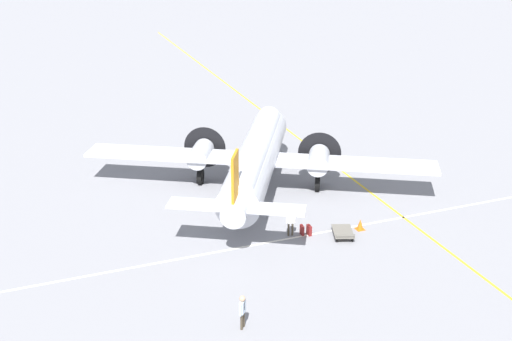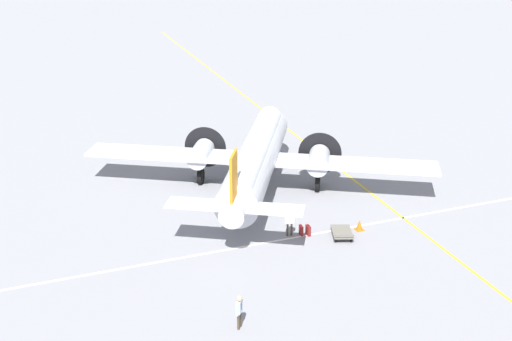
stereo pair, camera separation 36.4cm
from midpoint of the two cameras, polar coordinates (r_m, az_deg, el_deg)
ground_plane at (r=42.08m, az=-0.25°, el=-2.07°), size 300.00×300.00×0.00m
apron_line_eastwest at (r=44.86m, az=8.29°, el=-0.70°), size 120.00×0.16×0.01m
apron_line_northsouth at (r=36.75m, az=3.30°, el=-5.94°), size 0.16×120.00×0.01m
airliner_main at (r=41.50m, az=-0.17°, el=1.31°), size 16.54×21.42×5.71m
crew_foreground at (r=28.90m, az=-1.58°, el=-12.16°), size 0.45×0.41×1.68m
passenger_boarding at (r=36.47m, az=2.81°, el=-4.38°), size 0.26×0.56×1.65m
suitcase_near_door at (r=36.93m, az=4.46°, el=-5.30°), size 0.43×0.17×0.64m
suitcase_upright_spare at (r=36.90m, az=3.83°, el=-5.30°), size 0.39×0.12×0.64m
baggage_cart at (r=36.98m, az=7.45°, el=-5.44°), size 2.03×1.63×0.56m
traffic_cone at (r=37.87m, az=8.97°, el=-4.78°), size 0.49×0.49×0.64m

